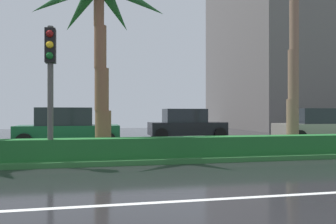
{
  "coord_description": "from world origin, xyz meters",
  "views": [
    {
      "loc": [
        5.49,
        -3.57,
        1.5
      ],
      "look_at": [
        9.17,
        13.55,
        1.54
      ],
      "focal_mm": 36.32,
      "sensor_mm": 36.0,
      "label": 1
    }
  ],
  "objects": [
    {
      "name": "car_in_traffic_third",
      "position": [
        10.56,
        15.1,
        0.83
      ],
      "size": [
        4.3,
        2.02,
        1.72
      ],
      "color": "black",
      "rests_on": "ground_plane"
    },
    {
      "name": "car_in_traffic_second",
      "position": [
        4.32,
        11.74,
        0.83
      ],
      "size": [
        4.3,
        2.02,
        1.72
      ],
      "color": "#195133",
      "rests_on": "ground_plane"
    },
    {
      "name": "car_in_traffic_fourth",
      "position": [
        16.57,
        11.73,
        0.83
      ],
      "size": [
        4.3,
        2.02,
        1.72
      ],
      "color": "gray",
      "rests_on": "ground_plane"
    },
    {
      "name": "building_far_right",
      "position": [
        26.64,
        27.31,
        8.35
      ],
      "size": [
        16.66,
        14.96,
        16.69
      ],
      "color": "#605B59",
      "rests_on": "ground_plane"
    },
    {
      "name": "palm_tree_centre",
      "position": [
        5.64,
        8.03,
        4.93
      ],
      "size": [
        4.65,
        4.21,
        6.24
      ],
      "color": "brown",
      "rests_on": "median_strip"
    },
    {
      "name": "traffic_signal_median_right",
      "position": [
        4.27,
        6.36,
        2.75
      ],
      "size": [
        0.28,
        0.43,
        3.77
      ],
      "color": "#4C4C47",
      "rests_on": "median_strip"
    }
  ]
}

